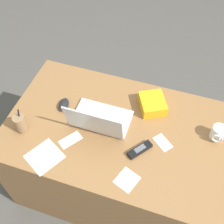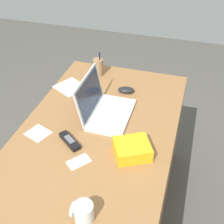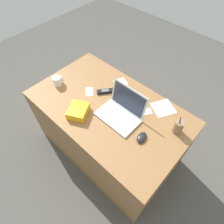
{
  "view_description": "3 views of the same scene",
  "coord_description": "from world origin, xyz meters",
  "px_view_note": "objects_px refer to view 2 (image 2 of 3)",
  "views": [
    {
      "loc": [
        -0.25,
        0.92,
        2.14
      ],
      "look_at": [
        0.07,
        -0.03,
        0.84
      ],
      "focal_mm": 45.69,
      "sensor_mm": 36.0,
      "label": 1
    },
    {
      "loc": [
        -1.19,
        -0.44,
        1.83
      ],
      "look_at": [
        0.09,
        -0.05,
        0.8
      ],
      "focal_mm": 49.0,
      "sensor_mm": 36.0,
      "label": 2
    },
    {
      "loc": [
        0.73,
        -0.75,
        2.01
      ],
      "look_at": [
        0.09,
        -0.06,
        0.8
      ],
      "focal_mm": 30.59,
      "sensor_mm": 36.0,
      "label": 3
    }
  ],
  "objects_px": {
    "pen_holder": "(98,67)",
    "snack_bag": "(132,149)",
    "laptop": "(104,108)",
    "coffee_mug_white": "(83,212)",
    "cordless_phone": "(70,141)",
    "computer_mouse": "(126,90)"
  },
  "relations": [
    {
      "from": "laptop",
      "to": "computer_mouse",
      "type": "xyz_separation_m",
      "value": [
        0.26,
        -0.06,
        -0.03
      ]
    },
    {
      "from": "computer_mouse",
      "to": "snack_bag",
      "type": "height_order",
      "value": "snack_bag"
    },
    {
      "from": "pen_holder",
      "to": "snack_bag",
      "type": "relative_size",
      "value": 1.05
    },
    {
      "from": "coffee_mug_white",
      "to": "pen_holder",
      "type": "relative_size",
      "value": 0.5
    },
    {
      "from": "cordless_phone",
      "to": "laptop",
      "type": "bearing_deg",
      "value": -19.62
    },
    {
      "from": "coffee_mug_white",
      "to": "pen_holder",
      "type": "distance_m",
      "value": 1.14
    },
    {
      "from": "cordless_phone",
      "to": "pen_holder",
      "type": "height_order",
      "value": "pen_holder"
    },
    {
      "from": "laptop",
      "to": "pen_holder",
      "type": "relative_size",
      "value": 1.94
    },
    {
      "from": "laptop",
      "to": "snack_bag",
      "type": "relative_size",
      "value": 2.04
    },
    {
      "from": "computer_mouse",
      "to": "pen_holder",
      "type": "relative_size",
      "value": 0.59
    },
    {
      "from": "coffee_mug_white",
      "to": "snack_bag",
      "type": "xyz_separation_m",
      "value": [
        0.41,
        -0.1,
        -0.01
      ]
    },
    {
      "from": "coffee_mug_white",
      "to": "cordless_phone",
      "type": "height_order",
      "value": "coffee_mug_white"
    },
    {
      "from": "cordless_phone",
      "to": "pen_holder",
      "type": "bearing_deg",
      "value": 6.39
    },
    {
      "from": "laptop",
      "to": "pen_holder",
      "type": "height_order",
      "value": "laptop"
    },
    {
      "from": "computer_mouse",
      "to": "snack_bag",
      "type": "bearing_deg",
      "value": -171.6
    },
    {
      "from": "pen_holder",
      "to": "snack_bag",
      "type": "xyz_separation_m",
      "value": [
        -0.69,
        -0.41,
        -0.02
      ]
    },
    {
      "from": "computer_mouse",
      "to": "pen_holder",
      "type": "bearing_deg",
      "value": 47.39
    },
    {
      "from": "snack_bag",
      "to": "pen_holder",
      "type": "bearing_deg",
      "value": 30.52
    },
    {
      "from": "computer_mouse",
      "to": "laptop",
      "type": "bearing_deg",
      "value": 157.56
    },
    {
      "from": "coffee_mug_white",
      "to": "pen_holder",
      "type": "height_order",
      "value": "pen_holder"
    },
    {
      "from": "coffee_mug_white",
      "to": "snack_bag",
      "type": "relative_size",
      "value": 0.53
    },
    {
      "from": "laptop",
      "to": "snack_bag",
      "type": "distance_m",
      "value": 0.35
    }
  ]
}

